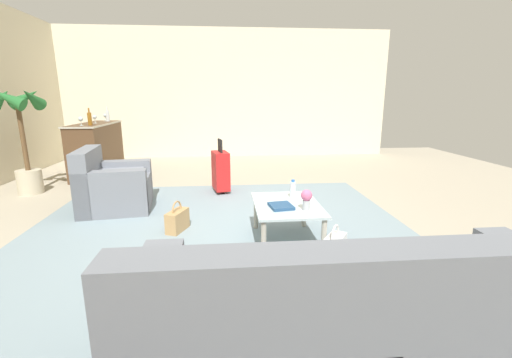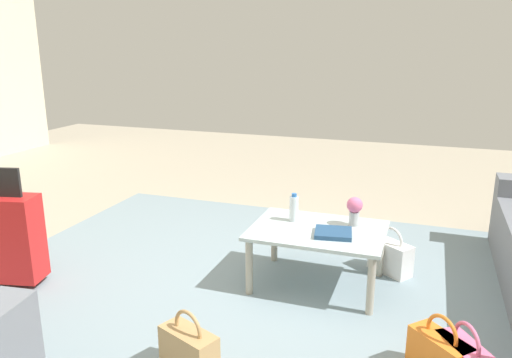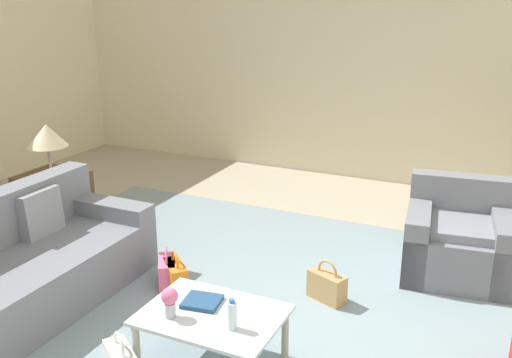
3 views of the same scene
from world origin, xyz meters
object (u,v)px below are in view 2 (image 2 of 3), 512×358
Objects in this scene: water_bottle at (294,208)px; flower_vase at (355,209)px; handbag_orange at (439,356)px; handbag_tan at (189,351)px; coffee_table at (318,237)px; coffee_table_book at (333,233)px; suitcase_red at (11,237)px; handbag_white at (390,256)px.

water_bottle is 0.42m from flower_vase.
handbag_tan is at bearing 17.24° from handbag_orange.
coffee_table is 2.54× the size of handbag_orange.
flower_vase is 1.19m from handbag_orange.
coffee_table_book reaches higher than handbag_tan.
flower_vase is 1.52m from handbag_tan.
coffee_table_book is 1.25m from handbag_tan.
coffee_table_book is 0.28× the size of suitcase_red.
handbag_white is (-0.47, -0.37, -0.23)m from coffee_table.
flower_vase reaches higher than handbag_white.
handbag_white is (-0.67, -0.27, -0.38)m from water_bottle.
handbag_tan is at bearing 55.47° from coffee_table_book.
coffee_table_book is 0.67× the size of handbag_white.
suitcase_red is at bearing 23.96° from water_bottle.
coffee_table_book is at bearing 66.50° from flower_vase.
handbag_orange is at bearing -162.76° from handbag_tan.
water_bottle is 0.57× the size of handbag_white.
coffee_table is 1.16m from handbag_orange.
water_bottle is 0.57× the size of handbag_orange.
handbag_tan is at bearing 71.18° from coffee_table.
handbag_orange and handbag_tan have the same top height.
coffee_table is 3.78× the size of coffee_table_book.
coffee_table is at bearing 34.29° from flower_vase.
flower_vase is 0.57× the size of handbag_white.
coffee_table is 0.27m from water_bottle.
flower_vase is at bearing -122.63° from coffee_table_book.
flower_vase reaches higher than water_bottle.
handbag_white is at bearing -156.63° from suitcase_red.
suitcase_red is at bearing -16.69° from handbag_tan.
water_bottle is 1.41m from handbag_orange.
suitcase_red is 2.37× the size of handbag_white.
water_bottle is at bearing 21.76° from handbag_white.
coffee_table_book reaches higher than handbag_white.
suitcase_red is 2.37× the size of handbag_tan.
handbag_orange is at bearing 177.89° from suitcase_red.
flower_vase is 0.53m from handbag_white.
water_bottle is at bearing -26.57° from coffee_table.
flower_vase reaches higher than coffee_table.
flower_vase is (-0.10, -0.23, 0.11)m from coffee_table_book.
handbag_white is (-2.47, -1.07, -0.23)m from suitcase_red.
coffee_table_book is 0.67× the size of handbag_orange.
flower_vase reaches higher than handbag_orange.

